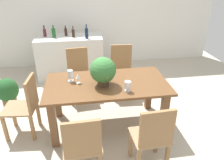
# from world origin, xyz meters

# --- Properties ---
(ground_plane) EXTENTS (7.04, 7.04, 0.00)m
(ground_plane) POSITION_xyz_m (0.00, 0.00, 0.00)
(ground_plane) COLOR #BCB29E
(back_wall) EXTENTS (6.40, 0.10, 2.60)m
(back_wall) POSITION_xyz_m (0.00, 2.60, 1.30)
(back_wall) COLOR white
(back_wall) RESTS_ON ground
(dining_table) EXTENTS (1.82, 0.97, 0.77)m
(dining_table) POSITION_xyz_m (0.00, -0.19, 0.63)
(dining_table) COLOR brown
(dining_table) RESTS_ON ground
(chair_head_end) EXTENTS (0.50, 0.47, 0.93)m
(chair_head_end) POSITION_xyz_m (-1.20, -0.20, 0.52)
(chair_head_end) COLOR olive
(chair_head_end) RESTS_ON ground
(chair_near_right) EXTENTS (0.46, 0.43, 0.94)m
(chair_near_right) POSITION_xyz_m (0.41, -1.16, 0.52)
(chair_near_right) COLOR olive
(chair_near_right) RESTS_ON ground
(chair_far_left) EXTENTS (0.48, 0.50, 0.98)m
(chair_far_left) POSITION_xyz_m (-0.42, 0.79, 0.54)
(chair_far_left) COLOR olive
(chair_far_left) RESTS_ON ground
(chair_near_left) EXTENTS (0.46, 0.48, 0.92)m
(chair_near_left) POSITION_xyz_m (-0.41, -1.17, 0.51)
(chair_near_left) COLOR olive
(chair_near_left) RESTS_ON ground
(chair_far_right) EXTENTS (0.46, 0.42, 1.01)m
(chair_far_right) POSITION_xyz_m (0.41, 0.78, 0.55)
(chair_far_right) COLOR olive
(chair_far_right) RESTS_ON ground
(flower_centerpiece) EXTENTS (0.37, 0.37, 0.42)m
(flower_centerpiece) POSITION_xyz_m (-0.06, -0.25, 1.00)
(flower_centerpiece) COLOR #4C3828
(flower_centerpiece) RESTS_ON dining_table
(crystal_vase_left) EXTENTS (0.09, 0.09, 0.19)m
(crystal_vase_left) POSITION_xyz_m (-0.05, 0.13, 0.88)
(crystal_vase_left) COLOR silver
(crystal_vase_left) RESTS_ON dining_table
(crystal_vase_center_near) EXTENTS (0.09, 0.09, 0.15)m
(crystal_vase_center_near) POSITION_xyz_m (0.25, -0.49, 0.86)
(crystal_vase_center_near) COLOR silver
(crystal_vase_center_near) RESTS_ON dining_table
(crystal_vase_right) EXTENTS (0.09, 0.09, 0.18)m
(crystal_vase_right) POSITION_xyz_m (-0.53, -0.06, 0.88)
(crystal_vase_right) COLOR silver
(crystal_vase_right) RESTS_ON dining_table
(wine_glass) EXTENTS (0.07, 0.07, 0.15)m
(wine_glass) POSITION_xyz_m (-0.42, -0.14, 0.88)
(wine_glass) COLOR silver
(wine_glass) RESTS_ON dining_table
(kitchen_counter) EXTENTS (1.48, 0.67, 0.95)m
(kitchen_counter) POSITION_xyz_m (-0.60, 1.81, 0.47)
(kitchen_counter) COLOR silver
(kitchen_counter) RESTS_ON ground
(wine_bottle_dark) EXTENTS (0.06, 0.06, 0.23)m
(wine_bottle_dark) POSITION_xyz_m (-0.66, 1.91, 1.03)
(wine_bottle_dark) COLOR black
(wine_bottle_dark) RESTS_ON kitchen_counter
(wine_bottle_clear) EXTENTS (0.06, 0.06, 0.25)m
(wine_bottle_clear) POSITION_xyz_m (-0.49, 1.77, 1.04)
(wine_bottle_clear) COLOR black
(wine_bottle_clear) RESTS_ON kitchen_counter
(wine_bottle_tall) EXTENTS (0.07, 0.07, 0.30)m
(wine_bottle_tall) POSITION_xyz_m (-0.20, 1.62, 1.06)
(wine_bottle_tall) COLOR #0F1E38
(wine_bottle_tall) RESTS_ON kitchen_counter
(wine_bottle_green) EXTENTS (0.07, 0.07, 0.24)m
(wine_bottle_green) POSITION_xyz_m (-1.12, 1.92, 1.04)
(wine_bottle_green) COLOR #511E28
(wine_bottle_green) RESTS_ON kitchen_counter
(wine_bottle_amber) EXTENTS (0.08, 0.08, 0.27)m
(wine_bottle_amber) POSITION_xyz_m (-0.91, 1.80, 1.05)
(wine_bottle_amber) COLOR #194C1E
(wine_bottle_amber) RESTS_ON kitchen_counter
(potted_plant_floor) EXTENTS (0.39, 0.39, 0.56)m
(potted_plant_floor) POSITION_xyz_m (-1.71, 0.61, 0.31)
(potted_plant_floor) COLOR brown
(potted_plant_floor) RESTS_ON ground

